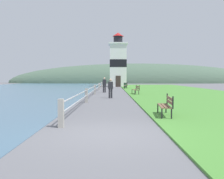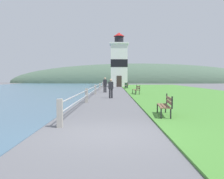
{
  "view_description": "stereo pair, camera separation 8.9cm",
  "coord_description": "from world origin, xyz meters",
  "views": [
    {
      "loc": [
        0.1,
        -7.24,
        1.67
      ],
      "look_at": [
        0.02,
        21.3,
        0.3
      ],
      "focal_mm": 40.0,
      "sensor_mm": 36.0,
      "label": 1
    },
    {
      "loc": [
        0.19,
        -7.24,
        1.67
      ],
      "look_at": [
        0.02,
        21.3,
        0.3
      ],
      "focal_mm": 40.0,
      "sensor_mm": 36.0,
      "label": 2
    }
  ],
  "objects": [
    {
      "name": "distant_hillside",
      "position": [
        8.0,
        69.8,
        0.0
      ],
      "size": [
        80.0,
        16.0,
        12.0
      ],
      "color": "#4C6651",
      "rests_on": "ground_plane"
    },
    {
      "name": "park_bench_near",
      "position": [
        2.4,
        3.28,
        0.54
      ],
      "size": [
        0.63,
        1.81,
        0.94
      ],
      "rotation": [
        0.0,
        0.0,
        3.05
      ],
      "color": "brown",
      "rests_on": "ground_plane"
    },
    {
      "name": "person_by_railing",
      "position": [
        -0.76,
        20.63,
        0.91
      ],
      "size": [
        0.42,
        0.24,
        1.69
      ],
      "rotation": [
        0.0,
        0.0,
        1.61
      ],
      "color": "#28282D",
      "rests_on": "ground_plane"
    },
    {
      "name": "seawall_railing",
      "position": [
        -1.6,
        17.41,
        0.58
      ],
      "size": [
        0.18,
        33.01,
        0.96
      ],
      "color": "#A8A399",
      "rests_on": "ground_plane"
    },
    {
      "name": "trash_bin",
      "position": [
        2.22,
        32.34,
        0.42
      ],
      "size": [
        0.54,
        0.54,
        0.84
      ],
      "color": "#2D5138",
      "rests_on": "ground_plane"
    },
    {
      "name": "park_bench_far",
      "position": [
        2.21,
        30.27,
        0.54
      ],
      "size": [
        0.5,
        1.96,
        0.94
      ],
      "rotation": [
        0.0,
        0.0,
        3.13
      ],
      "color": "brown",
      "rests_on": "ground_plane"
    },
    {
      "name": "grass_verge",
      "position": [
        7.7,
        19.9,
        0.03
      ],
      "size": [
        12.0,
        59.69,
        0.06
      ],
      "color": "#4C8E38",
      "rests_on": "ground_plane"
    },
    {
      "name": "person_strolling",
      "position": [
        -0.02,
        12.85,
        0.85
      ],
      "size": [
        0.41,
        0.27,
        1.56
      ],
      "rotation": [
        0.0,
        0.0,
        1.74
      ],
      "color": "#28282D",
      "rests_on": "ground_plane"
    },
    {
      "name": "ground_plane",
      "position": [
        0.0,
        0.0,
        0.0
      ],
      "size": [
        160.0,
        160.0,
        0.0
      ],
      "primitive_type": "plane",
      "color": "slate"
    },
    {
      "name": "park_bench_midway",
      "position": [
        2.47,
        17.22,
        0.54
      ],
      "size": [
        0.61,
        1.8,
        0.94
      ],
      "rotation": [
        0.0,
        0.0,
        3.22
      ],
      "color": "brown",
      "rests_on": "ground_plane"
    },
    {
      "name": "lighthouse",
      "position": [
        1.21,
        38.92,
        4.4
      ],
      "size": [
        3.44,
        3.44,
        9.93
      ],
      "color": "white",
      "rests_on": "ground_plane"
    }
  ]
}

